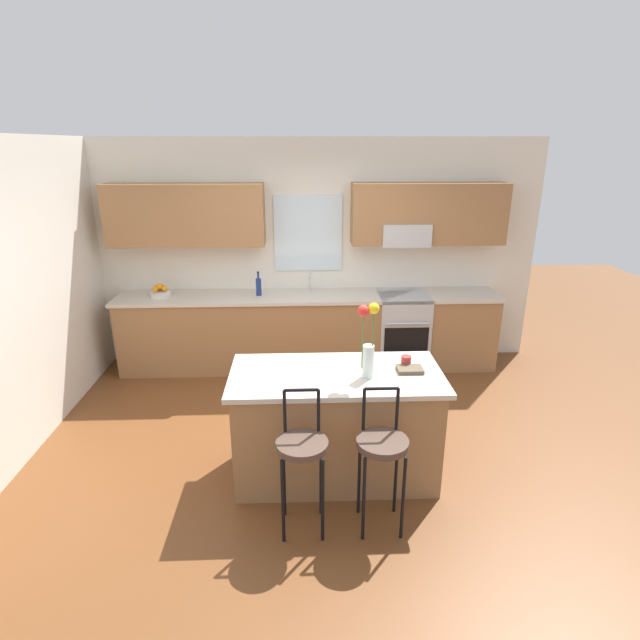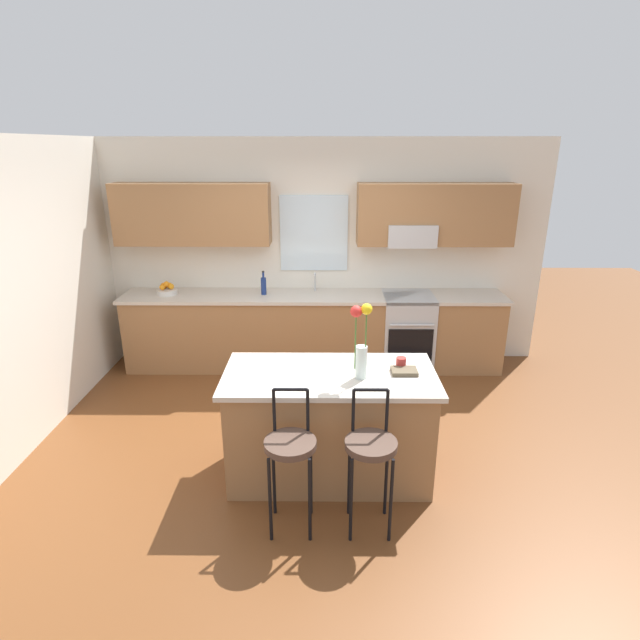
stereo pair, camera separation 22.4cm
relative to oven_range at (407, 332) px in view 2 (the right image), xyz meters
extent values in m
plane|color=brown|center=(-1.13, -1.68, -0.46)|extent=(14.00, 14.00, 0.00)
cube|color=silver|center=(-3.69, -1.38, 0.89)|extent=(0.12, 4.60, 2.70)
cube|color=silver|center=(-1.13, 0.38, 0.89)|extent=(5.60, 0.12, 2.70)
cube|color=#996B42|center=(-2.54, 0.15, 1.39)|extent=(1.79, 0.34, 0.70)
cube|color=#996B42|center=(0.27, 0.15, 1.39)|extent=(1.79, 0.34, 0.70)
cube|color=silver|center=(-1.13, 0.31, 1.14)|extent=(0.81, 0.03, 0.90)
cube|color=#B7BABC|center=(0.00, 0.12, 1.16)|extent=(0.56, 0.36, 0.26)
cube|color=#996B42|center=(-1.13, 0.02, -0.02)|extent=(4.50, 0.60, 0.88)
cube|color=beige|center=(-1.13, 0.02, 0.44)|extent=(4.56, 0.64, 0.04)
cube|color=#B7BABC|center=(-1.12, 0.02, 0.39)|extent=(0.54, 0.38, 0.11)
cylinder|color=#B7BABC|center=(-1.12, 0.18, 0.57)|extent=(0.02, 0.02, 0.22)
cylinder|color=#B7BABC|center=(-1.12, 0.12, 0.68)|extent=(0.02, 0.12, 0.02)
cube|color=#B7BABC|center=(0.00, 0.00, 0.00)|extent=(0.60, 0.60, 0.92)
cube|color=black|center=(0.00, -0.29, -0.06)|extent=(0.52, 0.02, 0.40)
cylinder|color=#B7BABC|center=(0.00, -0.33, 0.20)|extent=(0.50, 0.02, 0.02)
cube|color=#996B42|center=(-0.96, -2.16, -0.02)|extent=(1.59, 0.74, 0.88)
cube|color=beige|center=(-0.96, -2.16, 0.44)|extent=(1.67, 0.82, 0.04)
cylinder|color=black|center=(-1.37, -2.92, -0.13)|extent=(0.02, 0.02, 0.66)
cylinder|color=black|center=(-1.10, -2.92, -0.13)|extent=(0.02, 0.02, 0.66)
cylinder|color=black|center=(-1.37, -2.65, -0.13)|extent=(0.02, 0.02, 0.66)
cylinder|color=black|center=(-1.10, -2.65, -0.13)|extent=(0.02, 0.02, 0.66)
cylinder|color=#4C382D|center=(-1.24, -2.79, 0.23)|extent=(0.36, 0.36, 0.05)
cylinder|color=black|center=(-1.35, -2.65, 0.41)|extent=(0.02, 0.02, 0.32)
cylinder|color=black|center=(-1.12, -2.65, 0.41)|extent=(0.02, 0.02, 0.32)
cylinder|color=black|center=(-1.24, -2.65, 0.57)|extent=(0.23, 0.02, 0.02)
cylinder|color=black|center=(-0.82, -2.92, -0.13)|extent=(0.02, 0.02, 0.66)
cylinder|color=black|center=(-0.55, -2.92, -0.13)|extent=(0.02, 0.02, 0.66)
cylinder|color=black|center=(-0.82, -2.65, -0.13)|extent=(0.02, 0.02, 0.66)
cylinder|color=black|center=(-0.55, -2.65, -0.13)|extent=(0.02, 0.02, 0.66)
cylinder|color=#4C382D|center=(-0.69, -2.79, 0.23)|extent=(0.36, 0.36, 0.05)
cylinder|color=black|center=(-0.80, -2.65, 0.41)|extent=(0.02, 0.02, 0.32)
cylinder|color=black|center=(-0.57, -2.65, 0.41)|extent=(0.02, 0.02, 0.32)
cylinder|color=black|center=(-0.69, -2.65, 0.57)|extent=(0.23, 0.02, 0.02)
cylinder|color=silver|center=(-0.72, -2.24, 0.59)|extent=(0.09, 0.09, 0.26)
cylinder|color=#3D722D|center=(-0.70, -2.25, 0.78)|extent=(0.01, 0.01, 0.48)
sphere|color=yellow|center=(-0.70, -2.25, 1.02)|extent=(0.08, 0.08, 0.08)
cylinder|color=#3D722D|center=(-0.77, -2.24, 0.77)|extent=(0.01, 0.01, 0.46)
sphere|color=red|center=(-0.77, -2.24, 1.00)|extent=(0.09, 0.09, 0.09)
cylinder|color=#A52D28|center=(-0.39, -2.06, 0.51)|extent=(0.08, 0.08, 0.09)
cube|color=brown|center=(-0.38, -2.15, 0.48)|extent=(0.20, 0.15, 0.03)
cylinder|color=silver|center=(-2.88, 0.02, 0.49)|extent=(0.24, 0.24, 0.06)
sphere|color=orange|center=(-2.83, 0.02, 0.56)|extent=(0.07, 0.07, 0.07)
sphere|color=orange|center=(-2.87, 0.08, 0.56)|extent=(0.07, 0.07, 0.07)
sphere|color=orange|center=(-2.93, 0.06, 0.56)|extent=(0.08, 0.08, 0.08)
sphere|color=orange|center=(-2.93, -0.01, 0.56)|extent=(0.07, 0.07, 0.07)
sphere|color=orange|center=(-2.88, 0.02, 0.59)|extent=(0.07, 0.07, 0.07)
cylinder|color=navy|center=(-1.73, 0.02, 0.56)|extent=(0.06, 0.06, 0.20)
cylinder|color=navy|center=(-1.73, 0.02, 0.70)|extent=(0.03, 0.03, 0.07)
cylinder|color=black|center=(-1.73, 0.02, 0.74)|extent=(0.03, 0.03, 0.02)
camera|label=1|loc=(-1.23, -5.73, 2.15)|focal=28.21mm
camera|label=2|loc=(-1.01, -5.73, 2.15)|focal=28.21mm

